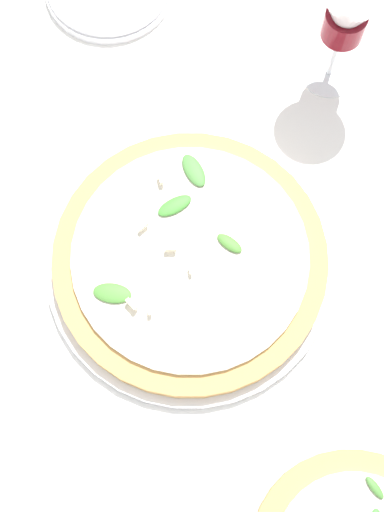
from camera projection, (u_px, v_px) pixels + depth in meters
ground_plane at (188, 257)px, 0.82m from camera, size 6.00×6.00×0.00m
pizza_arugula_main at (192, 260)px, 0.80m from camera, size 0.33×0.33×0.05m
wine_glass at (348, 13)px, 0.78m from camera, size 0.09×0.09×0.17m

